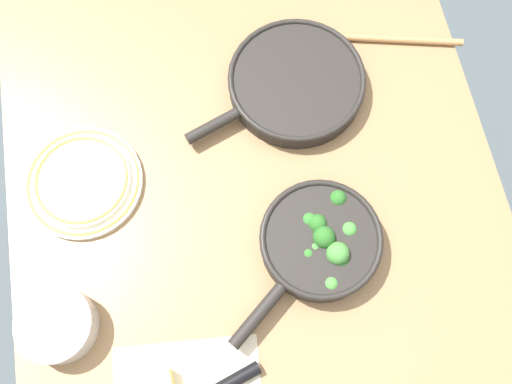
{
  "coord_description": "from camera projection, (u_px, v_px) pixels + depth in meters",
  "views": [
    {
      "loc": [
        0.34,
        -0.06,
        1.85
      ],
      "look_at": [
        0.0,
        0.0,
        0.8
      ],
      "focal_mm": 40.0,
      "sensor_mm": 36.0,
      "label": 1
    }
  ],
  "objects": [
    {
      "name": "ground_plane",
      "position": [
        256.0,
        268.0,
        1.87
      ],
      "size": [
        14.0,
        14.0,
        0.0
      ],
      "primitive_type": "plane",
      "color": "#424C51"
    },
    {
      "name": "dining_table_red",
      "position": [
        256.0,
        208.0,
        1.21
      ],
      "size": [
        1.14,
        0.98,
        0.78
      ],
      "color": "olive",
      "rests_on": "ground_plane"
    },
    {
      "name": "skillet_broccoli",
      "position": [
        320.0,
        242.0,
        1.07
      ],
      "size": [
        0.28,
        0.32,
        0.07
      ],
      "rotation": [
        0.0,
        0.0,
        5.4
      ],
      "color": "black",
      "rests_on": "dining_table_red"
    },
    {
      "name": "skillet_eggs",
      "position": [
        295.0,
        83.0,
        1.19
      ],
      "size": [
        0.29,
        0.39,
        0.05
      ],
      "rotation": [
        0.0,
        0.0,
        5.06
      ],
      "color": "black",
      "rests_on": "dining_table_red"
    },
    {
      "name": "wooden_spoon",
      "position": [
        351.0,
        37.0,
        1.24
      ],
      "size": [
        0.12,
        0.39,
        0.02
      ],
      "rotation": [
        0.0,
        0.0,
        4.47
      ],
      "color": "#A87A4C",
      "rests_on": "dining_table_red"
    },
    {
      "name": "dinner_plate_stack",
      "position": [
        83.0,
        181.0,
        1.13
      ],
      "size": [
        0.24,
        0.24,
        0.03
      ],
      "color": "silver",
      "rests_on": "dining_table_red"
    },
    {
      "name": "prep_bowl_steel",
      "position": [
        57.0,
        325.0,
        1.03
      ],
      "size": [
        0.14,
        0.14,
        0.06
      ],
      "color": "#B7B7BC",
      "rests_on": "dining_table_red"
    }
  ]
}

